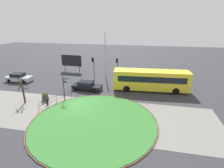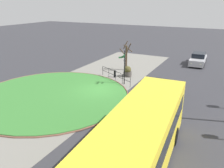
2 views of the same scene
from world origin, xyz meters
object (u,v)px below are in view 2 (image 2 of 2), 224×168
at_px(car_near_lane, 198,59).
at_px(car_far_lane, 159,91).
at_px(street_tree_bare, 126,56).
at_px(planter_near_signpost, 128,72).
at_px(bollard_foreground, 115,74).
at_px(bus_yellow, 136,148).
at_px(signpost_directional, 124,65).

distance_m(car_near_lane, car_far_lane, 13.09).
relative_size(car_near_lane, street_tree_bare, 1.35).
xyz_separation_m(car_near_lane, planter_near_signpost, (8.85, -5.99, -0.16)).
bearing_deg(car_far_lane, bollard_foreground, -116.40).
height_order(car_near_lane, planter_near_signpost, car_near_lane).
height_order(bus_yellow, planter_near_signpost, bus_yellow).
relative_size(bollard_foreground, planter_near_signpost, 0.70).
xyz_separation_m(bus_yellow, street_tree_bare, (-15.96, -7.63, 0.06)).
bearing_deg(car_far_lane, signpost_directional, -109.67).
bearing_deg(car_near_lane, bollard_foreground, -37.58).
height_order(car_far_lane, planter_near_signpost, car_far_lane).
xyz_separation_m(bus_yellow, car_near_lane, (-22.63, -0.48, -0.99)).
relative_size(bollard_foreground, bus_yellow, 0.07).
bearing_deg(bus_yellow, bollard_foreground, 26.70).
bearing_deg(bus_yellow, street_tree_bare, 21.85).
distance_m(planter_near_signpost, street_tree_bare, 2.76).
height_order(bollard_foreground, bus_yellow, bus_yellow).
distance_m(bus_yellow, car_near_lane, 22.65).
bearing_deg(bus_yellow, signpost_directional, 23.33).
xyz_separation_m(signpost_directional, car_far_lane, (1.65, 3.96, -1.34)).
height_order(signpost_directional, car_near_lane, signpost_directional).
xyz_separation_m(signpost_directional, bollard_foreground, (-1.58, -1.79, -1.56)).
bearing_deg(car_far_lane, bus_yellow, 13.49).
height_order(car_near_lane, car_far_lane, car_near_lane).
height_order(signpost_directional, car_far_lane, signpost_directional).
bearing_deg(signpost_directional, car_far_lane, 67.37).
bearing_deg(signpost_directional, bus_yellow, 27.04).
bearing_deg(bus_yellow, car_near_lane, -2.49).
bearing_deg(car_near_lane, signpost_directional, -26.64).
relative_size(bus_yellow, street_tree_bare, 3.31).
height_order(planter_near_signpost, street_tree_bare, street_tree_bare).
bearing_deg(car_near_lane, street_tree_bare, -48.82).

